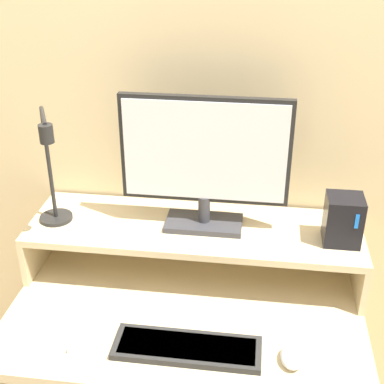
{
  "coord_description": "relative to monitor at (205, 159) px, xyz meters",
  "views": [
    {
      "loc": [
        0.18,
        -0.89,
        1.77
      ],
      "look_at": [
        0.01,
        0.36,
        1.11
      ],
      "focal_mm": 50.0,
      "sensor_mm": 36.0,
      "label": 1
    }
  ],
  "objects": [
    {
      "name": "desk_lamp",
      "position": [
        -0.44,
        -0.06,
        -0.06
      ],
      "size": [
        0.13,
        0.2,
        0.37
      ],
      "color": "black",
      "rests_on": "monitor_shelf"
    },
    {
      "name": "monitor_shelf",
      "position": [
        -0.03,
        -0.01,
        -0.25
      ],
      "size": [
        1.02,
        0.31,
        0.17
      ],
      "color": "beige",
      "rests_on": "desk"
    },
    {
      "name": "desk",
      "position": [
        -0.03,
        -0.18,
        -0.62
      ],
      "size": [
        1.02,
        0.66,
        0.75
      ],
      "color": "beige",
      "rests_on": "ground_plane"
    },
    {
      "name": "wall_back",
      "position": [
        -0.03,
        0.19,
        0.11
      ],
      "size": [
        6.0,
        0.05,
        2.5
      ],
      "color": "beige",
      "rests_on": "ground_plane"
    },
    {
      "name": "remote_control",
      "position": [
        -0.3,
        -0.33,
        -0.38
      ],
      "size": [
        0.05,
        0.16,
        0.02
      ],
      "color": "white",
      "rests_on": "desk"
    },
    {
      "name": "mouse",
      "position": [
        0.27,
        -0.37,
        -0.37
      ],
      "size": [
        0.06,
        0.09,
        0.04
      ],
      "color": "silver",
      "rests_on": "desk"
    },
    {
      "name": "router_dock",
      "position": [
        0.4,
        -0.03,
        -0.15
      ],
      "size": [
        0.1,
        0.1,
        0.15
      ],
      "color": "black",
      "rests_on": "monitor_shelf"
    },
    {
      "name": "keyboard",
      "position": [
        -0.0,
        -0.36,
        -0.38
      ],
      "size": [
        0.39,
        0.12,
        0.02
      ],
      "color": "#282828",
      "rests_on": "desk"
    },
    {
      "name": "monitor",
      "position": [
        0.0,
        0.0,
        0.0
      ],
      "size": [
        0.49,
        0.12,
        0.41
      ],
      "color": "#38383D",
      "rests_on": "monitor_shelf"
    }
  ]
}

